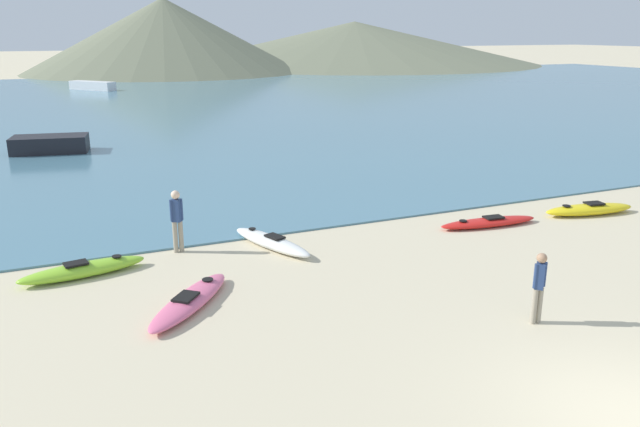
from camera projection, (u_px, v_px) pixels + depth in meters
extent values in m
cube|color=teal|center=(151.00, 106.00, 49.92)|extent=(160.00, 70.00, 0.06)
cone|color=#6B7056|center=(165.00, 35.00, 89.29)|extent=(39.71, 39.71, 10.28)
cone|color=#6B7056|center=(354.00, 43.00, 112.80)|extent=(65.85, 65.85, 7.35)
ellipsoid|color=red|center=(489.00, 222.00, 19.26)|extent=(3.34, 0.98, 0.25)
cube|color=black|center=(494.00, 217.00, 19.27)|extent=(0.63, 0.42, 0.05)
cylinder|color=black|center=(463.00, 221.00, 18.95)|extent=(0.23, 0.23, 0.02)
ellipsoid|color=yellow|center=(589.00, 209.00, 20.47)|extent=(3.27, 1.27, 0.35)
cube|color=black|center=(594.00, 203.00, 20.45)|extent=(0.63, 0.50, 0.05)
cylinder|color=black|center=(567.00, 206.00, 20.21)|extent=(0.26, 0.26, 0.02)
ellipsoid|color=#E5668C|center=(190.00, 301.00, 13.62)|extent=(2.64, 2.92, 0.29)
cube|color=black|center=(186.00, 297.00, 13.43)|extent=(0.68, 0.70, 0.05)
cylinder|color=black|center=(208.00, 279.00, 14.39)|extent=(0.26, 0.26, 0.02)
ellipsoid|color=#8CCC2D|center=(83.00, 270.00, 15.31)|extent=(3.11, 1.17, 0.35)
cube|color=black|center=(76.00, 263.00, 15.17)|extent=(0.60, 0.46, 0.05)
cylinder|color=black|center=(117.00, 256.00, 15.70)|extent=(0.24, 0.24, 0.02)
ellipsoid|color=white|center=(271.00, 242.00, 17.32)|extent=(1.61, 3.17, 0.35)
cube|color=black|center=(275.00, 237.00, 17.15)|extent=(0.50, 0.64, 0.05)
cylinder|color=black|center=(252.00, 229.00, 17.87)|extent=(0.21, 0.21, 0.02)
cylinder|color=gray|center=(534.00, 306.00, 12.79)|extent=(0.11, 0.11, 0.77)
cylinder|color=gray|center=(539.00, 305.00, 12.84)|extent=(0.11, 0.11, 0.77)
cube|color=navy|center=(540.00, 276.00, 12.63)|extent=(0.27, 0.27, 0.55)
cylinder|color=navy|center=(536.00, 276.00, 12.58)|extent=(0.08, 0.08, 0.52)
cylinder|color=navy|center=(544.00, 274.00, 12.67)|extent=(0.08, 0.08, 0.52)
sphere|color=#A37A5B|center=(542.00, 258.00, 12.52)|extent=(0.21, 0.21, 0.21)
cylinder|color=gray|center=(175.00, 237.00, 16.91)|extent=(0.13, 0.13, 0.87)
cylinder|color=gray|center=(181.00, 236.00, 16.97)|extent=(0.13, 0.13, 0.87)
cube|color=navy|center=(176.00, 210.00, 16.72)|extent=(0.31, 0.30, 0.62)
cylinder|color=navy|center=(171.00, 210.00, 16.67)|extent=(0.09, 0.09, 0.59)
cylinder|color=navy|center=(181.00, 209.00, 16.77)|extent=(0.09, 0.09, 0.59)
sphere|color=beige|center=(175.00, 195.00, 16.60)|extent=(0.24, 0.24, 0.24)
cube|color=black|center=(50.00, 144.00, 30.51)|extent=(3.75, 2.35, 0.82)
cube|color=white|center=(92.00, 86.00, 62.63)|extent=(4.26, 4.75, 0.84)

